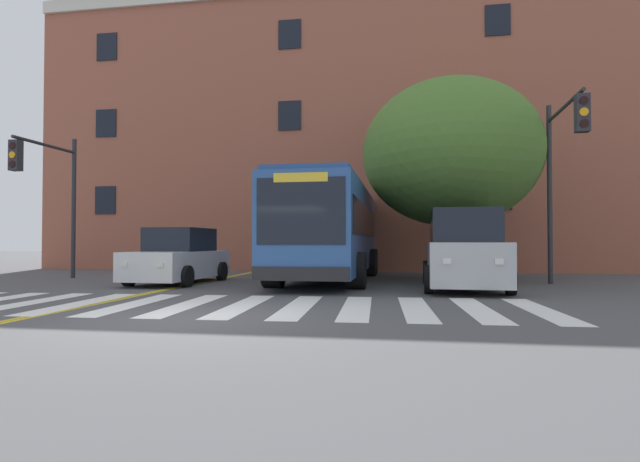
{
  "coord_description": "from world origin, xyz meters",
  "views": [
    {
      "loc": [
        3.85,
        -8.32,
        1.35
      ],
      "look_at": [
        1.12,
        8.44,
        1.74
      ],
      "focal_mm": 28.0,
      "sensor_mm": 36.0,
      "label": 1
    }
  ],
  "objects": [
    {
      "name": "city_bus",
      "position": [
        1.32,
        9.46,
        1.83
      ],
      "size": [
        3.05,
        10.6,
        3.42
      ],
      "color": "#2D5699",
      "rests_on": "ground"
    },
    {
      "name": "traffic_light_near_corner",
      "position": [
        8.64,
        7.65,
        3.91
      ],
      "size": [
        0.36,
        3.61,
        5.88
      ],
      "color": "#28282D",
      "rests_on": "ground"
    },
    {
      "name": "lane_line_yellow_inner",
      "position": [
        -2.91,
        15.9,
        0.0
      ],
      "size": [
        0.12,
        36.0,
        0.01
      ],
      "primitive_type": "cube",
      "color": "gold",
      "rests_on": "ground"
    },
    {
      "name": "street_tree_curbside_large",
      "position": [
        5.63,
        10.21,
        4.58
      ],
      "size": [
        7.28,
        7.65,
        7.24
      ],
      "color": "brown",
      "rests_on": "ground"
    },
    {
      "name": "car_silver_far_lane",
      "position": [
        5.65,
        6.74,
        1.09
      ],
      "size": [
        2.42,
        5.22,
        2.29
      ],
      "color": "#B7BABF",
      "rests_on": "ground"
    },
    {
      "name": "lane_line_yellow_outer",
      "position": [
        -2.75,
        15.9,
        0.0
      ],
      "size": [
        0.12,
        36.0,
        0.01
      ],
      "primitive_type": "cube",
      "color": "gold",
      "rests_on": "ground"
    },
    {
      "name": "crosswalk",
      "position": [
        -0.73,
        1.9,
        0.0
      ],
      "size": [
        15.39,
        4.68,
        0.01
      ],
      "color": "white",
      "rests_on": "ground"
    },
    {
      "name": "building_facade",
      "position": [
        3.39,
        19.64,
        6.98
      ],
      "size": [
        35.69,
        10.0,
        13.95
      ],
      "color": "#9E5642",
      "rests_on": "ground"
    },
    {
      "name": "ground_plane",
      "position": [
        0.0,
        0.0,
        0.0
      ],
      "size": [
        120.0,
        120.0,
        0.0
      ],
      "primitive_type": "plane",
      "color": "#4C4C4F"
    },
    {
      "name": "car_white_near_lane",
      "position": [
        -3.48,
        7.36,
        0.83
      ],
      "size": [
        2.23,
        4.58,
        1.84
      ],
      "color": "white",
      "rests_on": "ground"
    },
    {
      "name": "traffic_light_far_corner",
      "position": [
        -8.5,
        7.63,
        3.5
      ],
      "size": [
        0.35,
        3.08,
        5.3
      ],
      "color": "#28282D",
      "rests_on": "ground"
    }
  ]
}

